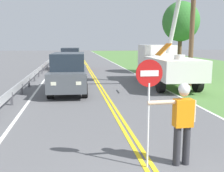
{
  "coord_description": "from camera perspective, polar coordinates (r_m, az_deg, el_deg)",
  "views": [
    {
      "loc": [
        -1.58,
        -2.79,
        2.68
      ],
      "look_at": [
        -0.28,
        5.84,
        1.2
      ],
      "focal_mm": 41.9,
      "sensor_mm": 36.0,
      "label": 1
    }
  ],
  "objects": [
    {
      "name": "edge_line_right",
      "position": [
        23.52,
        4.23,
        3.09
      ],
      "size": [
        0.12,
        110.0,
        0.01
      ],
      "primitive_type": "cube",
      "color": "silver",
      "rests_on": "ground"
    },
    {
      "name": "centerline_yellow_right",
      "position": [
        23.0,
        -4.34,
        2.94
      ],
      "size": [
        0.11,
        110.0,
        0.01
      ],
      "primitive_type": "cube",
      "color": "yellow",
      "rests_on": "ground"
    },
    {
      "name": "stop_sign_paddle",
      "position": [
        5.41,
        8.05,
        -0.83
      ],
      "size": [
        0.56,
        0.04,
        2.33
      ],
      "color": "silver",
      "rests_on": "ground"
    },
    {
      "name": "grass_verge_right",
      "position": [
        26.46,
        21.41,
        3.18
      ],
      "size": [
        16.0,
        110.0,
        0.01
      ],
      "primitive_type": "cube",
      "color": "#517F3D",
      "rests_on": "ground"
    },
    {
      "name": "roadside_tree_verge",
      "position": [
        22.55,
        14.79,
        13.38
      ],
      "size": [
        3.0,
        3.0,
        5.9
      ],
      "color": "brown",
      "rests_on": "ground"
    },
    {
      "name": "edge_line_left",
      "position": [
        23.03,
        -13.54,
        2.71
      ],
      "size": [
        0.12,
        110.0,
        0.01
      ],
      "primitive_type": "cube",
      "color": "silver",
      "rests_on": "ground"
    },
    {
      "name": "utility_pole_near",
      "position": [
        16.71,
        17.27,
        15.73
      ],
      "size": [
        1.8,
        0.28,
        8.78
      ],
      "color": "brown",
      "rests_on": "ground"
    },
    {
      "name": "guardrail_left_shoulder",
      "position": [
        17.46,
        -17.13,
        2.1
      ],
      "size": [
        0.1,
        32.0,
        0.71
      ],
      "color": "#9EA0A3",
      "rests_on": "ground"
    },
    {
      "name": "centerline_yellow_left",
      "position": [
        22.99,
        -4.78,
        2.93
      ],
      "size": [
        0.11,
        110.0,
        0.01
      ],
      "primitive_type": "cube",
      "color": "yellow",
      "rests_on": "ground"
    },
    {
      "name": "oncoming_suv_second",
      "position": [
        25.63,
        -8.97,
        5.91
      ],
      "size": [
        2.09,
        4.68,
        2.1
      ],
      "color": "maroon",
      "rests_on": "ground"
    },
    {
      "name": "utility_bucket_truck",
      "position": [
        16.68,
        11.54,
        5.17
      ],
      "size": [
        2.88,
        6.88,
        6.14
      ],
      "color": "white",
      "rests_on": "ground"
    },
    {
      "name": "flagger_worker",
      "position": [
        5.85,
        15.11,
        -6.95
      ],
      "size": [
        1.09,
        0.25,
        1.83
      ],
      "color": "#2D2D33",
      "rests_on": "ground"
    },
    {
      "name": "oncoming_suv_nearest",
      "position": [
        14.01,
        -9.37,
        2.87
      ],
      "size": [
        2.08,
        4.68,
        2.1
      ],
      "color": "#4C5156",
      "rests_on": "ground"
    }
  ]
}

